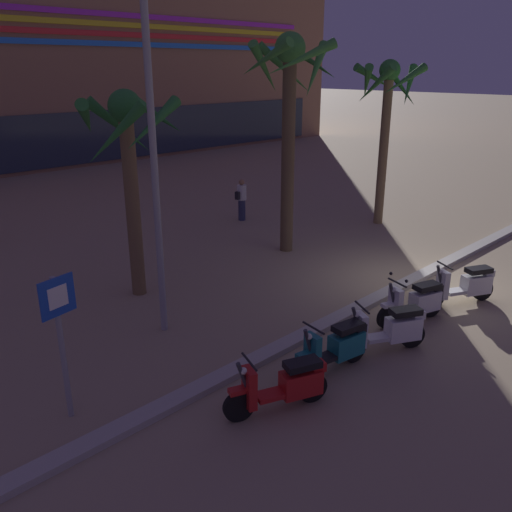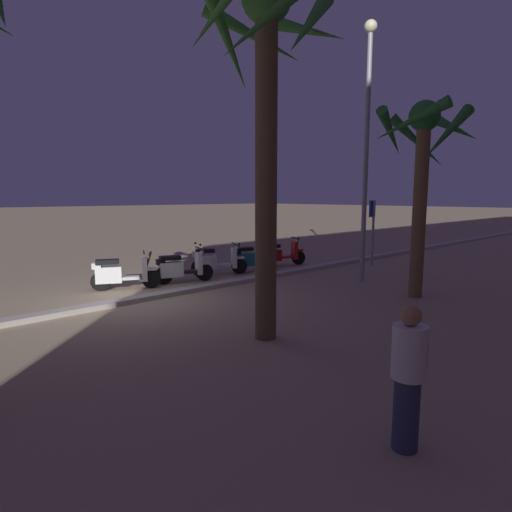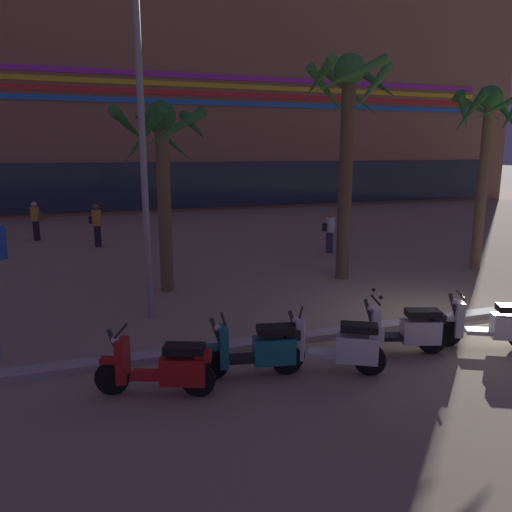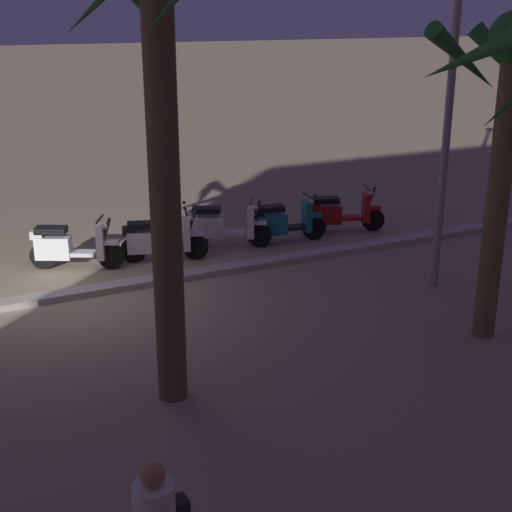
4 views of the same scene
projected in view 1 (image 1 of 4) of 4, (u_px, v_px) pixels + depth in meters
The scene contains 13 objects.
ground_plane at pixel (415, 282), 13.91m from camera, with size 200.00×200.00×0.00m, color #9E896B.
curb_strip at pixel (414, 279), 13.92m from camera, with size 60.00×0.36×0.12m, color #ADA89E.
scooter_red_last_in_row at pixel (285, 385), 8.62m from camera, with size 1.75×0.87×1.04m.
scooter_teal_lead_nearest at pixel (336, 347), 9.75m from camera, with size 1.74×0.63×1.04m.
scooter_white_gap_after_mid at pixel (390, 329), 10.40m from camera, with size 1.67×1.00×1.04m.
scooter_white_tail_end at pixel (416, 302), 11.63m from camera, with size 1.72×0.78×1.17m.
scooter_white_mid_rear at pixel (466, 285), 12.54m from camera, with size 1.71×0.99×1.04m.
crossing_sign at pixel (61, 332), 8.08m from camera, with size 0.59×0.17×2.40m.
palm_tree_by_mall_entrance at pixel (289, 94), 14.80m from camera, with size 2.56×2.60×6.20m.
palm_tree_far_corner at pixel (387, 102), 17.75m from camera, with size 2.27×2.31×5.53m.
palm_tree_mid_walkway at pixel (128, 146), 12.02m from camera, with size 2.37×2.37×4.85m.
pedestrian_strolling_near_curb at pixel (242, 199), 19.25m from camera, with size 0.45×0.34×1.51m.
street_lamp at pixel (151, 114), 9.91m from camera, with size 0.36×0.36×7.42m.
Camera 1 is at (-11.99, -6.28, 5.30)m, focal length 37.45 mm.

